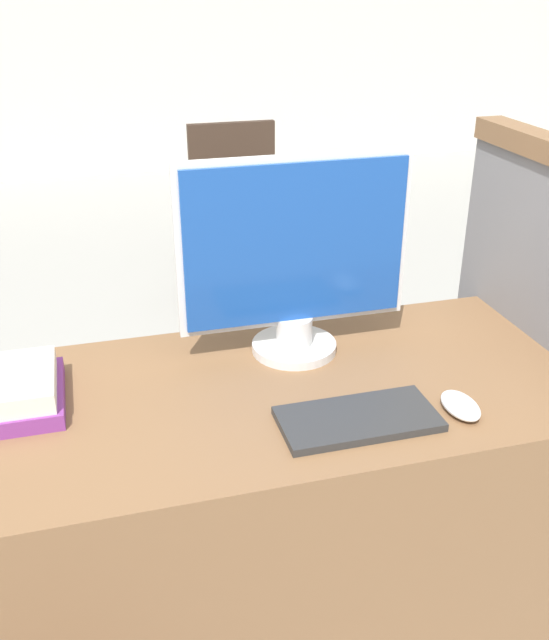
{
  "coord_description": "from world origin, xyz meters",
  "views": [
    {
      "loc": [
        -0.23,
        -0.9,
        1.51
      ],
      "look_at": [
        0.09,
        0.28,
        0.92
      ],
      "focal_mm": 40.0,
      "sensor_mm": 36.0,
      "label": 1
    }
  ],
  "objects": [
    {
      "name": "far_chair",
      "position": [
        0.52,
        2.49,
        0.48
      ],
      "size": [
        0.44,
        0.44,
        0.85
      ],
      "rotation": [
        0.0,
        0.0,
        0.29
      ],
      "color": "#38281E",
      "rests_on": "ground_plane"
    },
    {
      "name": "keyboard",
      "position": [
        0.22,
        0.14,
        0.75
      ],
      "size": [
        0.3,
        0.15,
        0.02
      ],
      "color": "#2D2D2D",
      "rests_on": "desk"
    },
    {
      "name": "monitor",
      "position": [
        0.19,
        0.45,
        0.97
      ],
      "size": [
        0.51,
        0.19,
        0.44
      ],
      "color": "silver",
      "rests_on": "desk"
    },
    {
      "name": "desk",
      "position": [
        0.0,
        0.31,
        0.37
      ],
      "size": [
        1.49,
        0.61,
        0.74
      ],
      "color": "brown",
      "rests_on": "ground_plane"
    },
    {
      "name": "book_stack",
      "position": [
        -0.39,
        0.38,
        0.78
      ],
      "size": [
        0.17,
        0.23,
        0.08
      ],
      "color": "#7A3384",
      "rests_on": "desk"
    },
    {
      "name": "mouse",
      "position": [
        0.43,
        0.13,
        0.76
      ],
      "size": [
        0.06,
        0.11,
        0.03
      ],
      "color": "white",
      "rests_on": "desk"
    },
    {
      "name": "carrel_divider",
      "position": [
        0.77,
        0.35,
        0.61
      ],
      "size": [
        0.07,
        0.71,
        1.19
      ],
      "color": "slate",
      "rests_on": "ground_plane"
    }
  ]
}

